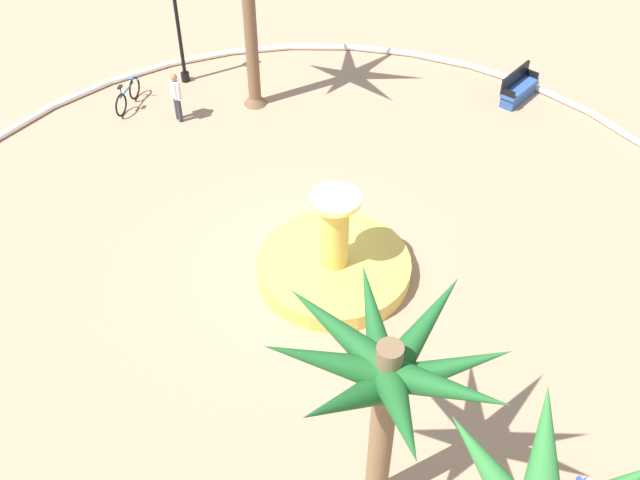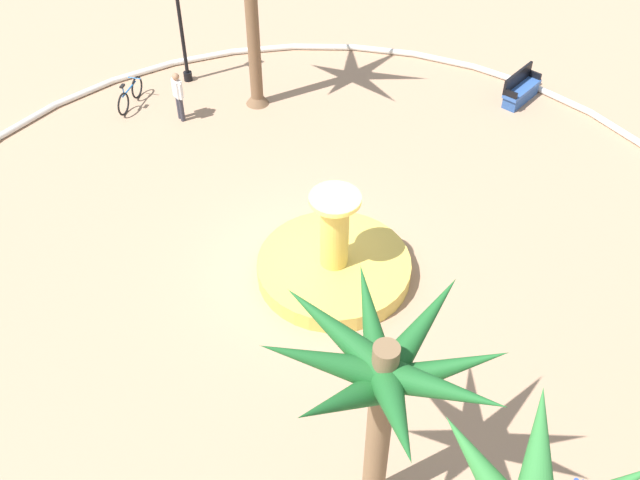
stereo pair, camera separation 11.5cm
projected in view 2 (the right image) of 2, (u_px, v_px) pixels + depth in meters
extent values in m
plane|color=tan|center=(314.00, 268.00, 18.21)|extent=(80.00, 80.00, 0.00)
torus|color=silver|center=(314.00, 265.00, 18.15)|extent=(21.94, 21.94, 0.20)
cylinder|color=gold|center=(334.00, 268.00, 17.89)|extent=(3.72, 3.72, 0.45)
cylinder|color=#19567F|center=(334.00, 269.00, 17.92)|extent=(3.27, 3.27, 0.34)
cylinder|color=gold|center=(335.00, 232.00, 17.09)|extent=(0.67, 0.67, 1.89)
cylinder|color=#F1C954|center=(335.00, 199.00, 16.40)|extent=(1.19, 1.19, 0.12)
cone|color=#337F38|center=(538.00, 451.00, 8.73)|extent=(1.77, 1.29, 0.99)
cone|color=#337F38|center=(486.00, 475.00, 8.69)|extent=(0.83, 1.75, 1.27)
cylinder|color=brown|center=(252.00, 13.00, 21.49)|extent=(0.39, 0.39, 6.11)
cone|color=brown|center=(257.00, 96.00, 23.41)|extent=(0.74, 0.74, 0.50)
cylinder|color=brown|center=(378.00, 432.00, 12.29)|extent=(0.41, 0.41, 4.45)
cone|color=#1E6028|center=(343.00, 401.00, 10.65)|extent=(2.06, 0.78, 1.43)
cone|color=#1E6028|center=(397.00, 415.00, 10.31)|extent=(1.82, 1.88, 1.18)
cone|color=#1E6028|center=(443.00, 390.00, 10.61)|extent=(0.84, 2.11, 1.16)
cone|color=#1E6028|center=(444.00, 369.00, 11.04)|extent=(1.69, 1.94, 1.38)
cone|color=#1E6028|center=(421.00, 327.00, 11.52)|extent=(2.05, 0.57, 1.24)
cone|color=#1E6028|center=(371.00, 324.00, 11.71)|extent=(1.69, 1.92, 1.44)
cone|color=#1E6028|center=(335.00, 329.00, 11.38)|extent=(0.65, 2.08, 1.10)
cone|color=#1E6028|center=(323.00, 361.00, 11.01)|extent=(1.73, 1.94, 1.20)
cube|color=#335BA8|center=(522.00, 89.00, 23.38)|extent=(1.60, 0.51, 0.12)
cube|color=black|center=(518.00, 78.00, 23.27)|extent=(1.60, 0.09, 0.50)
cube|color=#2B4E8F|center=(520.00, 96.00, 23.55)|extent=(1.47, 0.47, 0.39)
cube|color=black|center=(535.00, 75.00, 23.69)|extent=(0.08, 0.45, 0.24)
cube|color=black|center=(510.00, 94.00, 22.87)|extent=(0.08, 0.45, 0.24)
cylinder|color=black|center=(182.00, 33.00, 23.44)|extent=(0.12, 0.12, 3.40)
cylinder|color=black|center=(188.00, 76.00, 24.50)|extent=(0.28, 0.28, 0.30)
torus|color=black|center=(137.00, 87.00, 23.60)|extent=(0.67, 0.38, 0.72)
torus|color=black|center=(123.00, 104.00, 22.89)|extent=(0.67, 0.38, 0.72)
cylinder|color=#1E66B2|center=(129.00, 89.00, 23.08)|extent=(0.87, 0.47, 0.05)
cylinder|color=#1E66B2|center=(123.00, 91.00, 22.73)|extent=(0.04, 0.04, 0.30)
cube|color=black|center=(122.00, 86.00, 22.62)|extent=(0.22, 0.18, 0.06)
cylinder|color=#1E66B2|center=(134.00, 78.00, 23.31)|extent=(0.22, 0.41, 0.03)
cylinder|color=#33333D|center=(179.00, 107.00, 22.70)|extent=(0.14, 0.14, 0.81)
cylinder|color=#33333D|center=(182.00, 109.00, 22.60)|extent=(0.14, 0.14, 0.81)
cube|color=white|center=(177.00, 88.00, 22.18)|extent=(0.28, 0.38, 0.56)
sphere|color=#9E7051|center=(176.00, 77.00, 21.91)|extent=(0.22, 0.22, 0.22)
cylinder|color=white|center=(174.00, 85.00, 22.31)|extent=(0.09, 0.09, 0.53)
cylinder|color=white|center=(181.00, 92.00, 22.05)|extent=(0.09, 0.09, 0.53)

